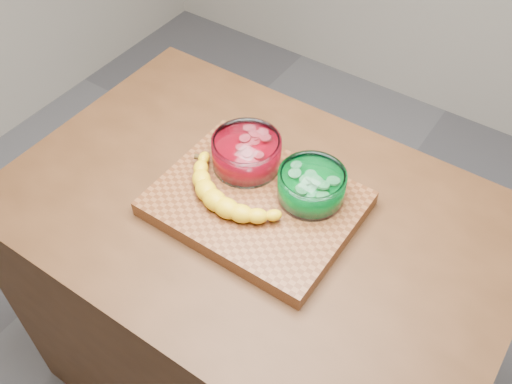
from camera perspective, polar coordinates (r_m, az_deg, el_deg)
The scene contains 6 objects.
ground at distance 2.10m, azimuth 0.00°, elevation -17.86°, with size 3.50×3.50×0.00m, color #5E5D62.
counter at distance 1.70m, azimuth 0.00°, elevation -11.61°, with size 1.20×0.80×0.90m, color #4A2B16.
cutting_board at distance 1.32m, azimuth 0.00°, elevation -1.17°, with size 0.45×0.35×0.04m, color brown.
bowl_red at distance 1.35m, azimuth -0.95°, elevation 3.92°, with size 0.17×0.17×0.08m.
bowl_green at distance 1.29m, azimuth 5.57°, elevation 0.63°, with size 0.15×0.15×0.07m.
banana at distance 1.29m, azimuth -2.43°, elevation 0.12°, with size 0.30×0.17×0.04m, color yellow, non-canonical shape.
Camera 1 is at (0.49, -0.71, 1.92)m, focal length 40.00 mm.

